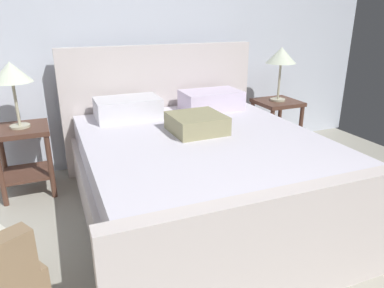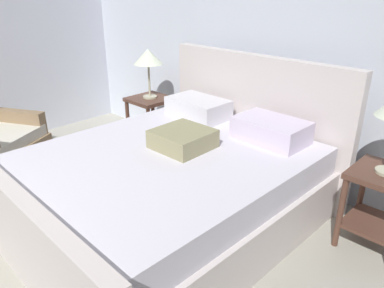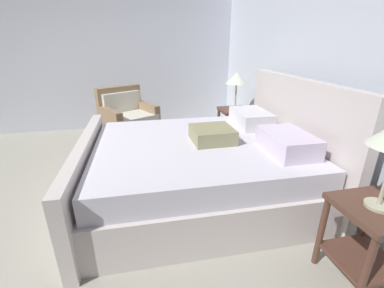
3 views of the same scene
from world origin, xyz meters
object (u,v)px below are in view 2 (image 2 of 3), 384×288
Objects in this scene: nightstand_right at (381,198)px; nightstand_left at (151,114)px; bed at (174,182)px; table_lamp_left at (148,58)px.

nightstand_left is at bearing 178.97° from nightstand_right.
nightstand_right is (1.28, 0.79, 0.06)m from bed.
nightstand_right and nightstand_left have the same top height.
bed is at bearing -33.09° from table_lamp_left.
table_lamp_left is (-2.56, 0.05, 0.64)m from nightstand_right.
bed reaches higher than nightstand_left.
nightstand_left is (-2.56, 0.05, 0.00)m from nightstand_right.
table_lamp_left reaches higher than nightstand_left.
table_lamp_left is (-1.28, 0.84, 0.70)m from bed.
nightstand_right is 2.64m from table_lamp_left.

